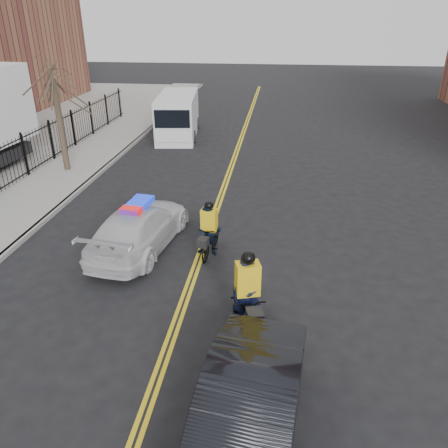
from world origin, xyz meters
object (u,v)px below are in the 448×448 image
police_cruiser (140,227)px  dark_sedan (246,419)px  cyclist_near (247,302)px  cyclist_far (209,234)px  cargo_van (178,117)px

police_cruiser → dark_sedan: (3.92, -6.85, 0.06)m
dark_sedan → cyclist_near: cyclist_near is taller
dark_sedan → cyclist_far: bearing=110.7°
police_cruiser → cargo_van: cargo_van is taller
police_cruiser → cyclist_far: bearing=-177.5°
cargo_van → cyclist_near: 18.32m
police_cruiser → dark_sedan: bearing=127.1°
cyclist_near → cyclist_far: (-1.43, 3.38, -0.02)m
cyclist_far → dark_sedan: bearing=-68.2°
cyclist_far → police_cruiser: bearing=-177.0°
dark_sedan → cyclist_near: size_ratio=2.08×
cargo_van → cyclist_near: (5.56, -17.45, -0.48)m
police_cruiser → cyclist_near: 5.13m
cyclist_near → cyclist_far: size_ratio=1.23×
cargo_van → cyclist_near: cargo_van is taller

